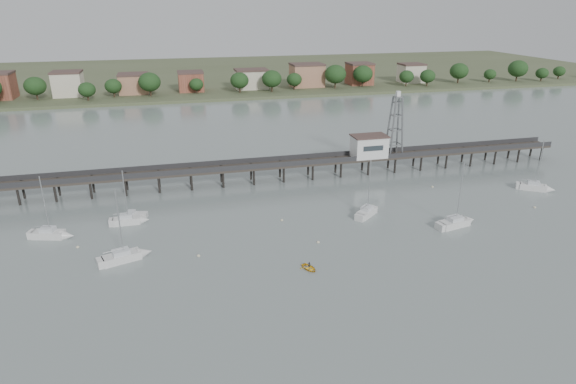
% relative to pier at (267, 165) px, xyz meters
% --- Properties ---
extents(ground_plane, '(500.00, 500.00, 0.00)m').
position_rel_pier_xyz_m(ground_plane, '(0.00, -60.00, -3.79)').
color(ground_plane, slate).
rests_on(ground_plane, ground).
extents(pier, '(150.00, 5.00, 5.50)m').
position_rel_pier_xyz_m(pier, '(0.00, 0.00, 0.00)').
color(pier, '#2D2823').
rests_on(pier, ground).
extents(pier_building, '(8.40, 5.40, 5.30)m').
position_rel_pier_xyz_m(pier_building, '(25.00, 0.00, 2.87)').
color(pier_building, silver).
rests_on(pier_building, ground).
extents(lattice_tower, '(3.20, 3.20, 15.50)m').
position_rel_pier_xyz_m(lattice_tower, '(31.50, 0.00, 7.31)').
color(lattice_tower, slate).
rests_on(lattice_tower, ground).
extents(sailboat_e, '(7.18, 5.81, 12.07)m').
position_rel_pier_xyz_m(sailboat_e, '(56.78, -20.50, -3.15)').
color(sailboat_e, silver).
rests_on(sailboat_e, ground).
extents(sailboat_b, '(6.55, 1.92, 10.99)m').
position_rel_pier_xyz_m(sailboat_b, '(-29.42, -16.72, -3.14)').
color(sailboat_b, silver).
rests_on(sailboat_b, ground).
extents(sailboat_a, '(8.16, 4.65, 12.99)m').
position_rel_pier_xyz_m(sailboat_a, '(-29.09, -30.77, -3.15)').
color(sailboat_a, silver).
rests_on(sailboat_a, ground).
extents(sailboat_c, '(6.72, 6.11, 11.77)m').
position_rel_pier_xyz_m(sailboat_c, '(15.49, -23.43, -3.14)').
color(sailboat_c, silver).
rests_on(sailboat_c, ground).
extents(sailboat_d, '(8.29, 3.93, 13.21)m').
position_rel_pier_xyz_m(sailboat_d, '(29.72, -32.29, -3.15)').
color(sailboat_d, silver).
rests_on(sailboat_d, ground).
extents(sailboat_f, '(7.55, 4.06, 12.07)m').
position_rel_pier_xyz_m(sailboat_f, '(-42.28, -19.67, -3.15)').
color(sailboat_f, silver).
rests_on(sailboat_f, ground).
extents(white_tender, '(4.41, 2.64, 1.60)m').
position_rel_pier_xyz_m(white_tender, '(-28.81, -14.05, -3.30)').
color(white_tender, silver).
rests_on(white_tender, ground).
extents(yellow_dinghy, '(2.20, 1.41, 2.98)m').
position_rel_pier_xyz_m(yellow_dinghy, '(-1.84, -40.81, -3.79)').
color(yellow_dinghy, yellow).
rests_on(yellow_dinghy, ground).
extents(dinghy_occupant, '(0.75, 1.10, 0.25)m').
position_rel_pier_xyz_m(dinghy_occupant, '(-1.84, -40.81, -3.79)').
color(dinghy_occupant, black).
rests_on(dinghy_occupant, ground).
extents(mooring_buoys, '(87.72, 20.08, 0.39)m').
position_rel_pier_xyz_m(mooring_buoys, '(6.64, -24.76, -3.71)').
color(mooring_buoys, beige).
rests_on(mooring_buoys, ground).
extents(far_shore, '(500.00, 170.00, 10.40)m').
position_rel_pier_xyz_m(far_shore, '(0.36, 179.58, -2.85)').
color(far_shore, '#475133').
rests_on(far_shore, ground).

